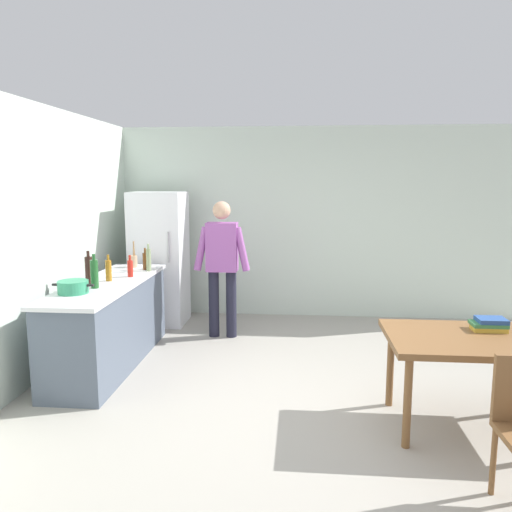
# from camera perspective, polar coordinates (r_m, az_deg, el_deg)

# --- Properties ---
(ground_plane) EXTENTS (14.00, 14.00, 0.00)m
(ground_plane) POSITION_cam_1_polar(r_m,az_deg,el_deg) (4.58, 4.79, -16.54)
(ground_plane) COLOR #9E998E
(wall_back) EXTENTS (6.40, 0.12, 2.70)m
(wall_back) POSITION_cam_1_polar(r_m,az_deg,el_deg) (7.17, 5.06, 3.83)
(wall_back) COLOR silver
(wall_back) RESTS_ON ground_plane
(wall_left) EXTENTS (0.12, 5.60, 2.70)m
(wall_left) POSITION_cam_1_polar(r_m,az_deg,el_deg) (5.10, -25.62, 1.06)
(wall_left) COLOR silver
(wall_left) RESTS_ON ground_plane
(kitchen_counter) EXTENTS (0.64, 2.20, 0.90)m
(kitchen_counter) POSITION_cam_1_polar(r_m,az_deg,el_deg) (5.54, -16.43, -7.38)
(kitchen_counter) COLOR #4C5666
(kitchen_counter) RESTS_ON ground_plane
(refrigerator) EXTENTS (0.70, 0.67, 1.80)m
(refrigerator) POSITION_cam_1_polar(r_m,az_deg,el_deg) (6.90, -10.98, -0.25)
(refrigerator) COLOR white
(refrigerator) RESTS_ON ground_plane
(person) EXTENTS (0.70, 0.22, 1.70)m
(person) POSITION_cam_1_polar(r_m,az_deg,el_deg) (6.15, -3.89, -0.45)
(person) COLOR #1E1E2D
(person) RESTS_ON ground_plane
(dining_table) EXTENTS (1.40, 0.90, 0.75)m
(dining_table) POSITION_cam_1_polar(r_m,az_deg,el_deg) (4.29, 24.21, -9.42)
(dining_table) COLOR brown
(dining_table) RESTS_ON ground_plane
(cooking_pot) EXTENTS (0.40, 0.28, 0.12)m
(cooking_pot) POSITION_cam_1_polar(r_m,az_deg,el_deg) (4.97, -20.22, -3.36)
(cooking_pot) COLOR #2D845B
(cooking_pot) RESTS_ON kitchen_counter
(utensil_jar) EXTENTS (0.11, 0.11, 0.32)m
(utensil_jar) POSITION_cam_1_polar(r_m,az_deg,el_deg) (6.25, -13.92, -0.53)
(utensil_jar) COLOR tan
(utensil_jar) RESTS_ON kitchen_counter
(bottle_oil_amber) EXTENTS (0.06, 0.06, 0.28)m
(bottle_oil_amber) POSITION_cam_1_polar(r_m,az_deg,el_deg) (5.45, -16.53, -1.56)
(bottle_oil_amber) COLOR #996619
(bottle_oil_amber) RESTS_ON kitchen_counter
(bottle_vinegar_tall) EXTENTS (0.06, 0.06, 0.32)m
(bottle_vinegar_tall) POSITION_cam_1_polar(r_m,az_deg,el_deg) (5.93, -12.20, -0.40)
(bottle_vinegar_tall) COLOR gray
(bottle_vinegar_tall) RESTS_ON kitchen_counter
(bottle_sauce_red) EXTENTS (0.06, 0.06, 0.24)m
(bottle_sauce_red) POSITION_cam_1_polar(r_m,az_deg,el_deg) (5.63, -14.21, -1.36)
(bottle_sauce_red) COLOR #B22319
(bottle_sauce_red) RESTS_ON kitchen_counter
(bottle_beer_brown) EXTENTS (0.06, 0.06, 0.26)m
(bottle_beer_brown) POSITION_cam_1_polar(r_m,az_deg,el_deg) (6.04, -12.57, -0.54)
(bottle_beer_brown) COLOR #5B3314
(bottle_beer_brown) RESTS_ON kitchen_counter
(bottle_wine_green) EXTENTS (0.08, 0.08, 0.34)m
(bottle_wine_green) POSITION_cam_1_polar(r_m,az_deg,el_deg) (5.13, -18.02, -1.92)
(bottle_wine_green) COLOR #1E5123
(bottle_wine_green) RESTS_ON kitchen_counter
(bottle_wine_dark) EXTENTS (0.08, 0.08, 0.34)m
(bottle_wine_dark) POSITION_cam_1_polar(r_m,az_deg,el_deg) (5.37, -18.61, -1.48)
(bottle_wine_dark) COLOR black
(bottle_wine_dark) RESTS_ON kitchen_counter
(book_stack) EXTENTS (0.27, 0.18, 0.10)m
(book_stack) POSITION_cam_1_polar(r_m,az_deg,el_deg) (4.46, 25.24, -7.10)
(book_stack) COLOR gold
(book_stack) RESTS_ON dining_table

